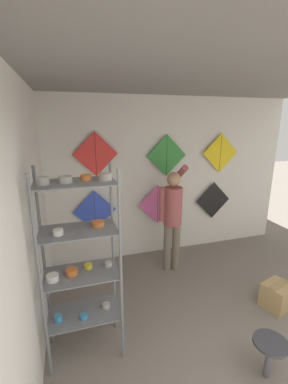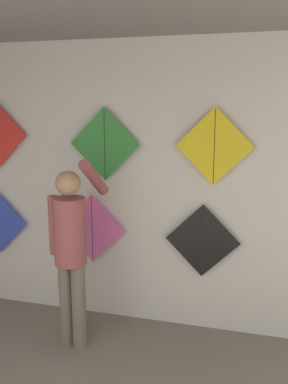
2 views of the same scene
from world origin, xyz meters
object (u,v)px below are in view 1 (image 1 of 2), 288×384
Objects in this scene: stool at (270,348)px; kite_3 at (96,154)px; kite_5 at (220,153)px; shelf_rack at (79,252)px; cardboard_box at (277,295)px; kite_1 at (158,204)px; kite_0 at (95,211)px; shopkeeper at (172,213)px; kite_2 at (213,200)px; kite_4 at (167,155)px.

stool is 3.28m from kite_3.
kite_3 is 2.27m from kite_5.
shelf_rack reaches higher than stool.
kite_1 is (-1.02, 1.84, 0.79)m from cardboard_box.
kite_0 is at bearing 180.00° from kite_1.
stool is 2.97m from kite_0.
kite_2 is at bearing 40.46° from shopkeeper.
kite_5 is at bearing 68.49° from stool.
cardboard_box is 2.62m from kite_4.
shopkeeper is at bearing 127.86° from cardboard_box.
kite_0 is 1.00× the size of kite_4.
shopkeeper reaches higher than kite_0.
kite_2 is 0.90m from kite_5.
stool reaches higher than cardboard_box.
kite_5 is (1.17, 0.58, 0.84)m from shopkeeper.
kite_4 reaches higher than cardboard_box.
kite_2 is at bearing 180.00° from kite_5.
kite_1 is 1.41m from kite_3.
stool is at bearing -111.51° from kite_5.
kite_2 is (1.13, 0.00, -0.03)m from kite_1.
kite_0 is 2.49m from kite_5.
kite_4 is at bearing 115.19° from cardboard_box.
shelf_rack is 2.79× the size of kite_3.
shelf_rack is 2.67m from cardboard_box.
kite_2 is at bearing 0.00° from kite_4.
kite_3 is (-2.18, 0.00, 0.96)m from kite_2.
shopkeeper reaches higher than cardboard_box.
kite_5 reaches higher than kite_0.
cardboard_box is at bearing -1.28° from shelf_rack.
cardboard_box is at bearing -64.81° from kite_4.
kite_0 is (-1.30, 2.61, 0.61)m from stool.
kite_3 is at bearing 0.00° from kite_0.
shelf_rack is at bearing 178.72° from cardboard_box.
kite_0 is 1.00× the size of kite_3.
shopkeeper is 1.29m from kite_0.
kite_4 is at bearing 90.65° from stool.
shelf_rack is 1.83m from kite_0.
kite_2 is (2.24, 0.00, -0.02)m from kite_0.
kite_5 is at bearing 0.00° from kite_4.
kite_3 is (0.40, 1.79, 0.72)m from shelf_rack.
stool is 0.57× the size of kite_0.
stool is at bearing -137.63° from cardboard_box.
kite_0 is at bearing 180.00° from kite_2.
kite_2 is (2.58, 1.79, -0.24)m from shelf_rack.
kite_4 reaches higher than shelf_rack.
stool is at bearing -86.00° from kite_1.
cardboard_box is 1.07× the size of stool.
kite_1 reaches higher than stool.
kite_1 is 1.00× the size of kite_4.
shopkeeper is 2.13m from stool.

